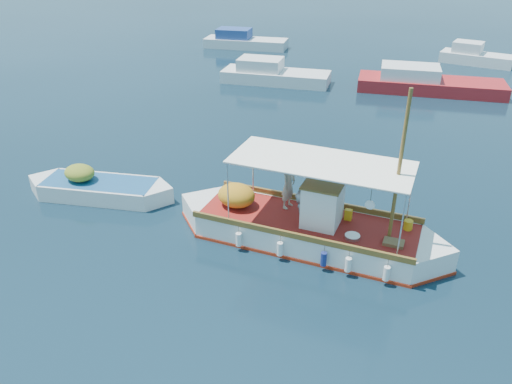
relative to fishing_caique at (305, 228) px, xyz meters
The scene contains 7 objects.
ground 0.97m from the fishing_caique, 112.21° to the right, with size 160.00×160.00×0.00m, color black.
fishing_caique is the anchor object (origin of this frame).
dinghy 8.47m from the fishing_caique, behind, with size 5.76×2.99×1.48m.
bg_boat_nw 19.49m from the fishing_caique, 120.45° to the left, with size 7.59×4.05×1.80m.
bg_boat_n 19.74m from the fishing_caique, 90.84° to the left, with size 9.48×5.03×1.80m.
bg_boat_far_w 30.63m from the fishing_caique, 124.06° to the left, with size 7.49×4.09×1.80m.
bg_boat_far_n 29.11m from the fishing_caique, 87.24° to the left, with size 5.34×2.25×1.80m.
Camera 1 is at (5.70, -12.43, 9.46)m, focal length 35.00 mm.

